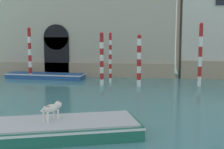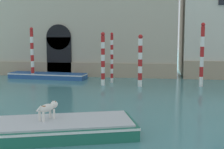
{
  "view_description": "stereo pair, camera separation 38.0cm",
  "coord_description": "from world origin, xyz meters",
  "px_view_note": "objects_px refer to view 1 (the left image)",
  "views": [
    {
      "loc": [
        6.86,
        -4.39,
        3.46
      ],
      "look_at": [
        4.76,
        12.24,
        1.2
      ],
      "focal_mm": 50.0,
      "sensor_mm": 36.0,
      "label": 1
    },
    {
      "loc": [
        7.24,
        -4.34,
        3.46
      ],
      "look_at": [
        4.76,
        12.24,
        1.2
      ],
      "focal_mm": 50.0,
      "sensor_mm": 36.0,
      "label": 2
    }
  ],
  "objects_px": {
    "boat_foreground": "(20,130)",
    "dog_on_deck": "(52,108)",
    "mooring_pole_1": "(200,54)",
    "mooring_pole_3": "(139,60)",
    "mooring_pole_5": "(110,58)",
    "boat_moored_near_palazzo": "(45,76)",
    "mooring_pole_0": "(30,53)",
    "mooring_pole_4": "(102,59)"
  },
  "relations": [
    {
      "from": "boat_moored_near_palazzo",
      "to": "boat_foreground",
      "type": "bearing_deg",
      "value": -69.46
    },
    {
      "from": "mooring_pole_4",
      "to": "mooring_pole_1",
      "type": "bearing_deg",
      "value": 4.25
    },
    {
      "from": "boat_moored_near_palazzo",
      "to": "mooring_pole_4",
      "type": "xyz_separation_m",
      "value": [
        4.71,
        -2.43,
        1.55
      ]
    },
    {
      "from": "mooring_pole_4",
      "to": "mooring_pole_5",
      "type": "distance_m",
      "value": 1.2
    },
    {
      "from": "dog_on_deck",
      "to": "mooring_pole_3",
      "type": "relative_size",
      "value": 0.25
    },
    {
      "from": "mooring_pole_3",
      "to": "mooring_pole_4",
      "type": "relative_size",
      "value": 0.96
    },
    {
      "from": "dog_on_deck",
      "to": "boat_moored_near_palazzo",
      "type": "bearing_deg",
      "value": 48.0
    },
    {
      "from": "mooring_pole_1",
      "to": "mooring_pole_0",
      "type": "bearing_deg",
      "value": 172.92
    },
    {
      "from": "mooring_pole_1",
      "to": "mooring_pole_4",
      "type": "bearing_deg",
      "value": -175.75
    },
    {
      "from": "boat_moored_near_palazzo",
      "to": "mooring_pole_1",
      "type": "height_order",
      "value": "mooring_pole_1"
    },
    {
      "from": "dog_on_deck",
      "to": "boat_moored_near_palazzo",
      "type": "distance_m",
      "value": 13.45
    },
    {
      "from": "mooring_pole_1",
      "to": "mooring_pole_3",
      "type": "bearing_deg",
      "value": -171.35
    },
    {
      "from": "boat_moored_near_palazzo",
      "to": "mooring_pole_0",
      "type": "height_order",
      "value": "mooring_pole_0"
    },
    {
      "from": "mooring_pole_1",
      "to": "mooring_pole_5",
      "type": "height_order",
      "value": "mooring_pole_1"
    },
    {
      "from": "mooring_pole_5",
      "to": "mooring_pole_1",
      "type": "bearing_deg",
      "value": -6.33
    },
    {
      "from": "mooring_pole_3",
      "to": "mooring_pole_0",
      "type": "bearing_deg",
      "value": 165.62
    },
    {
      "from": "boat_moored_near_palazzo",
      "to": "mooring_pole_3",
      "type": "distance_m",
      "value": 7.74
    },
    {
      "from": "mooring_pole_0",
      "to": "mooring_pole_1",
      "type": "relative_size",
      "value": 0.94
    },
    {
      "from": "boat_foreground",
      "to": "dog_on_deck",
      "type": "relative_size",
      "value": 9.71
    },
    {
      "from": "mooring_pole_1",
      "to": "mooring_pole_3",
      "type": "relative_size",
      "value": 1.22
    },
    {
      "from": "dog_on_deck",
      "to": "mooring_pole_0",
      "type": "bearing_deg",
      "value": 52.64
    },
    {
      "from": "boat_moored_near_palazzo",
      "to": "mooring_pole_1",
      "type": "bearing_deg",
      "value": -5.3
    },
    {
      "from": "mooring_pole_5",
      "to": "boat_moored_near_palazzo",
      "type": "bearing_deg",
      "value": 165.72
    },
    {
      "from": "boat_foreground",
      "to": "dog_on_deck",
      "type": "bearing_deg",
      "value": 10.56
    },
    {
      "from": "mooring_pole_0",
      "to": "mooring_pole_3",
      "type": "xyz_separation_m",
      "value": [
        8.13,
        -2.09,
        -0.25
      ]
    },
    {
      "from": "boat_moored_near_palazzo",
      "to": "mooring_pole_1",
      "type": "xyz_separation_m",
      "value": [
        11.05,
        -1.96,
        1.84
      ]
    },
    {
      "from": "dog_on_deck",
      "to": "mooring_pole_4",
      "type": "bearing_deg",
      "value": 27.38
    },
    {
      "from": "dog_on_deck",
      "to": "mooring_pole_4",
      "type": "height_order",
      "value": "mooring_pole_4"
    },
    {
      "from": "dog_on_deck",
      "to": "mooring_pole_1",
      "type": "height_order",
      "value": "mooring_pole_1"
    },
    {
      "from": "dog_on_deck",
      "to": "boat_moored_near_palazzo",
      "type": "xyz_separation_m",
      "value": [
        -4.65,
        12.6,
        -0.71
      ]
    },
    {
      "from": "mooring_pole_0",
      "to": "mooring_pole_1",
      "type": "bearing_deg",
      "value": -7.08
    },
    {
      "from": "mooring_pole_0",
      "to": "mooring_pole_5",
      "type": "xyz_separation_m",
      "value": [
        6.11,
        -0.84,
        -0.19
      ]
    },
    {
      "from": "boat_moored_near_palazzo",
      "to": "dog_on_deck",
      "type": "bearing_deg",
      "value": -64.98
    },
    {
      "from": "boat_foreground",
      "to": "mooring_pole_0",
      "type": "height_order",
      "value": "mooring_pole_0"
    },
    {
      "from": "boat_foreground",
      "to": "mooring_pole_4",
      "type": "xyz_separation_m",
      "value": [
        1.01,
        10.68,
        1.48
      ]
    },
    {
      "from": "mooring_pole_3",
      "to": "mooring_pole_5",
      "type": "relative_size",
      "value": 0.96
    },
    {
      "from": "mooring_pole_1",
      "to": "mooring_pole_4",
      "type": "xyz_separation_m",
      "value": [
        -6.34,
        -0.47,
        -0.3
      ]
    },
    {
      "from": "mooring_pole_4",
      "to": "mooring_pole_5",
      "type": "relative_size",
      "value": 1.01
    },
    {
      "from": "dog_on_deck",
      "to": "mooring_pole_5",
      "type": "bearing_deg",
      "value": 25.27
    },
    {
      "from": "mooring_pole_1",
      "to": "mooring_pole_5",
      "type": "bearing_deg",
      "value": 173.67
    },
    {
      "from": "boat_moored_near_palazzo",
      "to": "mooring_pole_4",
      "type": "height_order",
      "value": "mooring_pole_4"
    },
    {
      "from": "dog_on_deck",
      "to": "mooring_pole_0",
      "type": "height_order",
      "value": "mooring_pole_0"
    }
  ]
}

